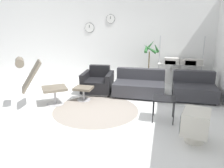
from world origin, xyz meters
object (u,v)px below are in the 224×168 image
armchair_red (98,83)px  shelf_unit (182,62)px  ottoman (83,91)px  side_table (164,100)px  couch_second (194,89)px  crt_television (195,124)px  lounge_chair (38,78)px  couch_low (139,86)px  potted_plant (149,69)px

armchair_red → shelf_unit: (2.41, 1.20, 0.51)m
ottoman → side_table: 2.22m
couch_second → crt_television: (-0.24, -2.36, 0.07)m
lounge_chair → armchair_red: lounge_chair is taller
couch_second → crt_television: couch_second is taller
ottoman → shelf_unit: shelf_unit is taller
couch_second → side_table: couch_second is taller
lounge_chair → crt_television: 3.66m
crt_television → shelf_unit: bearing=13.2°
armchair_red → couch_low: armchair_red is taller
crt_television → side_table: bearing=48.1°
side_table → couch_second: bearing=63.9°
crt_television → potted_plant: bearing=30.5°
potted_plant → crt_television: bearing=-71.9°
crt_television → armchair_red: bearing=59.6°
lounge_chair → armchair_red: 1.83m
couch_low → couch_second: bearing=-178.7°
lounge_chair → crt_television: size_ratio=1.96×
lounge_chair → couch_low: 2.75m
armchair_red → shelf_unit: shelf_unit is taller
side_table → shelf_unit: bearing=79.7°
couch_second → shelf_unit: size_ratio=0.70×
crt_television → lounge_chair: bearing=88.8°
armchair_red → couch_second: 2.70m
couch_low → potted_plant: bearing=-103.1°
couch_low → crt_television: 2.61m
couch_low → side_table: size_ratio=2.82×
lounge_chair → ottoman: (0.91, 0.66, -0.44)m
lounge_chair → potted_plant: 3.42m
armchair_red → shelf_unit: 2.74m
potted_plant → shelf_unit: 1.05m
shelf_unit → armchair_red: bearing=-153.5°
lounge_chair → couch_second: bearing=75.6°
couch_low → shelf_unit: shelf_unit is taller
side_table → ottoman: bearing=160.0°
lounge_chair → ottoman: 1.21m
crt_television → potted_plant: 3.37m
couch_low → potted_plant: size_ratio=0.93×
potted_plant → armchair_red: bearing=-146.9°
lounge_chair → side_table: 3.00m
couch_second → shelf_unit: (-0.29, 1.12, 0.53)m
ottoman → lounge_chair: bearing=-143.9°
couch_second → crt_television: bearing=83.3°
armchair_red → ottoman: bearing=73.3°
side_table → couch_low: bearing=114.2°
potted_plant → shelf_unit: bearing=15.7°
couch_low → side_table: couch_low is taller
lounge_chair → couch_low: lounge_chair is taller
armchair_red → couch_low: size_ratio=0.65×
ottoman → shelf_unit: (2.57, 1.96, 0.52)m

